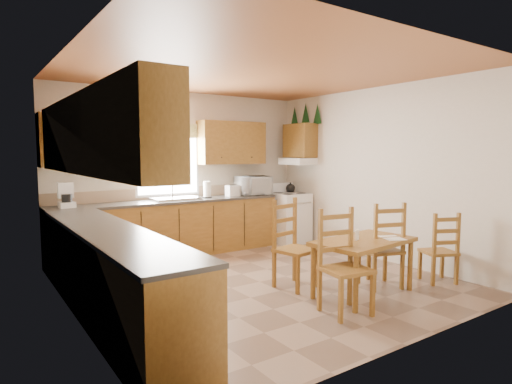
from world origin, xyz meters
TOP-DOWN VIEW (x-y plane):
  - floor at (0.00, 0.00)m, footprint 4.50×4.50m
  - ceiling at (0.00, 0.00)m, footprint 4.50×4.50m
  - wall_left at (-2.25, 0.00)m, footprint 4.50×4.50m
  - wall_right at (2.25, 0.00)m, footprint 4.50×4.50m
  - wall_back at (0.00, 2.25)m, footprint 4.50×4.50m
  - wall_front at (0.00, -2.25)m, footprint 4.50×4.50m
  - lower_cab_back at (-0.38, 1.95)m, footprint 3.75×0.60m
  - lower_cab_left at (-1.95, -0.15)m, footprint 0.60×3.60m
  - counter_back at (-0.38, 1.95)m, footprint 3.75×0.63m
  - counter_left at (-1.95, -0.15)m, footprint 0.63×3.60m
  - backsplash at (-0.38, 2.24)m, footprint 3.75×0.01m
  - upper_cab_back_left at (-1.55, 2.08)m, footprint 1.41×0.33m
  - upper_cab_back_right at (0.86, 2.08)m, footprint 1.25×0.33m
  - upper_cab_left at (-2.08, -0.15)m, footprint 0.33×3.60m
  - upper_cab_stove at (2.08, 1.65)m, footprint 0.33×0.62m
  - range_hood at (2.03, 1.65)m, footprint 0.44×0.62m
  - window_frame at (-0.30, 2.22)m, footprint 1.13×0.02m
  - window_pane at (-0.30, 2.21)m, footprint 1.05×0.01m
  - window_valance at (-0.30, 2.19)m, footprint 1.19×0.01m
  - sink_basin at (-0.30, 1.95)m, footprint 0.75×0.45m
  - pine_decal_a at (2.21, 1.33)m, footprint 0.22×0.22m
  - pine_decal_b at (2.21, 1.65)m, footprint 0.22×0.22m
  - pine_decal_c at (2.21, 1.97)m, footprint 0.22×0.22m
  - stove at (1.88, 1.71)m, footprint 0.63×0.64m
  - coffeemaker at (-1.95, 1.90)m, footprint 0.23×0.27m
  - paper_towel at (0.26, 1.91)m, footprint 0.12×0.12m
  - toaster at (0.78, 1.93)m, footprint 0.25×0.17m
  - microwave at (1.21, 1.92)m, footprint 0.61×0.48m
  - dining_table at (0.73, -1.10)m, footprint 1.31×0.85m
  - chair_near_left at (1.14, -1.01)m, footprint 0.56×0.55m
  - chair_near_right at (1.93, -1.31)m, footprint 0.50×0.49m
  - chair_far_left at (0.11, -1.41)m, footprint 0.52×0.50m
  - chair_far_right at (0.25, -0.43)m, footprint 0.53×0.52m
  - table_paper at (1.08, -1.23)m, footprint 0.34×0.38m
  - table_card at (0.63, -1.08)m, footprint 0.09×0.05m

SIDE VIEW (x-z plane):
  - floor at x=0.00m, z-range 0.00..0.00m
  - dining_table at x=0.73m, z-range 0.00..0.66m
  - lower_cab_back at x=-0.38m, z-range 0.00..0.88m
  - lower_cab_left at x=-1.95m, z-range 0.00..0.88m
  - stove at x=1.88m, z-range 0.00..0.91m
  - chair_near_right at x=1.93m, z-range 0.00..0.92m
  - chair_near_left at x=1.14m, z-range 0.00..1.07m
  - chair_far_left at x=0.11m, z-range 0.00..1.09m
  - chair_far_right at x=0.25m, z-range 0.00..1.09m
  - table_paper at x=1.08m, z-range 0.66..0.67m
  - table_card at x=0.63m, z-range 0.66..0.79m
  - counter_back at x=-0.38m, z-range 0.88..0.92m
  - counter_left at x=-1.95m, z-range 0.88..0.92m
  - sink_basin at x=-0.30m, z-range 0.92..0.96m
  - backsplash at x=-0.38m, z-range 0.92..1.10m
  - toaster at x=0.78m, z-range 0.92..1.11m
  - paper_towel at x=0.26m, z-range 0.92..1.20m
  - microwave at x=1.21m, z-range 0.92..1.26m
  - coffeemaker at x=-1.95m, z-range 0.92..1.26m
  - wall_left at x=-2.25m, z-range 1.35..1.35m
  - wall_right at x=2.25m, z-range 1.35..1.35m
  - wall_back at x=0.00m, z-range 1.35..1.35m
  - wall_front at x=0.00m, z-range 1.35..1.35m
  - range_hood at x=2.03m, z-range 1.46..1.58m
  - window_frame at x=-0.30m, z-range 0.96..2.14m
  - window_pane at x=-0.30m, z-range 1.00..2.10m
  - upper_cab_back_left at x=-1.55m, z-range 1.48..2.23m
  - upper_cab_back_right at x=0.86m, z-range 1.48..2.23m
  - upper_cab_left at x=-2.08m, z-range 1.48..2.23m
  - upper_cab_stove at x=2.08m, z-range 1.59..2.21m
  - window_valance at x=-0.30m, z-range 1.93..2.17m
  - pine_decal_a at x=2.21m, z-range 2.20..2.56m
  - pine_decal_c at x=2.21m, z-range 2.20..2.56m
  - pine_decal_b at x=2.21m, z-range 2.24..2.60m
  - ceiling at x=0.00m, z-range 2.70..2.70m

